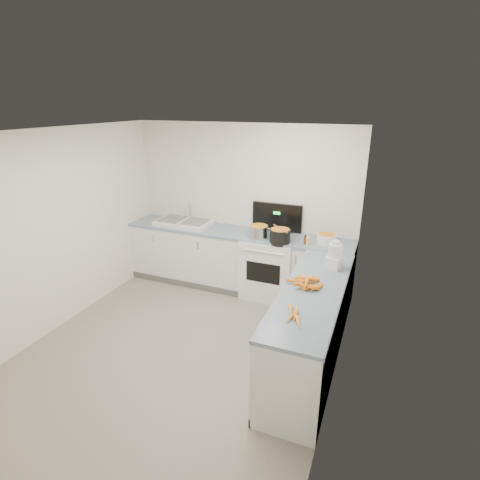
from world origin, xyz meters
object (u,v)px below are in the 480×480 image
at_px(sink, 184,222).
at_px(spice_jar, 308,241).
at_px(extract_bottle, 305,240).
at_px(mixing_bowl, 326,239).
at_px(stove, 270,266).
at_px(black_pot, 280,236).
at_px(steel_pot, 259,232).
at_px(food_processor, 334,256).

relative_size(sink, spice_jar, 8.75).
height_order(sink, extract_bottle, sink).
bearing_deg(sink, mixing_bowl, 0.18).
relative_size(stove, spice_jar, 13.84).
relative_size(stove, black_pot, 4.69).
bearing_deg(steel_pot, spice_jar, -0.56).
distance_m(black_pot, extract_bottle, 0.35).
height_order(stove, black_pot, stove).
relative_size(extract_bottle, food_processor, 0.32).
xyz_separation_m(sink, extract_bottle, (1.98, -0.14, 0.02)).
height_order(sink, spice_jar, sink).
bearing_deg(extract_bottle, stove, 166.81).
xyz_separation_m(stove, black_pot, (0.18, -0.18, 0.55)).
xyz_separation_m(sink, mixing_bowl, (2.24, 0.01, 0.03)).
bearing_deg(spice_jar, extract_bottle, 172.65).
relative_size(mixing_bowl, food_processor, 0.82).
relative_size(black_pot, spice_jar, 2.95).
xyz_separation_m(steel_pot, mixing_bowl, (0.94, 0.15, -0.02)).
xyz_separation_m(steel_pot, extract_bottle, (0.68, -0.00, -0.03)).
bearing_deg(stove, mixing_bowl, 1.63).
relative_size(stove, food_processor, 4.02).
bearing_deg(spice_jar, food_processor, -55.65).
height_order(extract_bottle, spice_jar, extract_bottle).
xyz_separation_m(stove, steel_pot, (-0.14, -0.12, 0.55)).
height_order(stove, food_processor, stove).
bearing_deg(food_processor, steel_pot, 150.62).
height_order(sink, steel_pot, sink).
distance_m(black_pot, spice_jar, 0.39).
xyz_separation_m(stove, mixing_bowl, (0.79, 0.02, 0.53)).
distance_m(stove, extract_bottle, 0.75).
distance_m(steel_pot, extract_bottle, 0.68).
distance_m(stove, spice_jar, 0.78).
xyz_separation_m(extract_bottle, food_processor, (0.48, -0.65, 0.09)).
height_order(mixing_bowl, spice_jar, mixing_bowl).
bearing_deg(sink, food_processor, -17.79).
relative_size(black_pot, extract_bottle, 2.68).
bearing_deg(mixing_bowl, spice_jar, -145.31).
bearing_deg(extract_bottle, black_pot, -170.95).
xyz_separation_m(mixing_bowl, spice_jar, (-0.22, -0.15, -0.01)).
bearing_deg(food_processor, extract_bottle, 126.55).
height_order(sink, mixing_bowl, sink).
relative_size(stove, mixing_bowl, 4.91).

